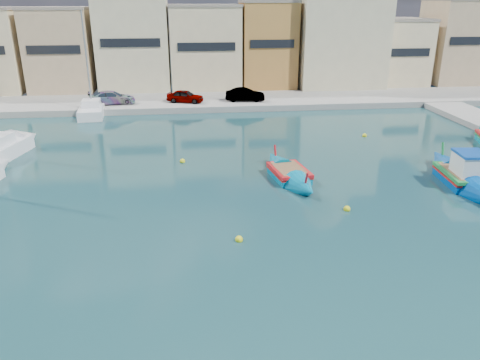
{
  "coord_description": "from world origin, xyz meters",
  "views": [
    {
      "loc": [
        -8.16,
        -16.96,
        10.32
      ],
      "look_at": [
        -5.51,
        6.0,
        1.4
      ],
      "focal_mm": 35.0,
      "sensor_mm": 36.0,
      "label": 1
    }
  ],
  "objects_px": {
    "yacht_north": "(94,108)",
    "yacht_midnorth": "(12,145)",
    "church_block": "(337,17)",
    "luzzu_blue_cabin": "(463,178)",
    "luzzu_green": "(289,175)"
  },
  "relations": [
    {
      "from": "luzzu_blue_cabin",
      "to": "yacht_north",
      "type": "height_order",
      "value": "yacht_north"
    },
    {
      "from": "church_block",
      "to": "luzzu_blue_cabin",
      "type": "xyz_separation_m",
      "value": [
        -1.89,
        -32.54,
        -8.01
      ]
    },
    {
      "from": "luzzu_blue_cabin",
      "to": "luzzu_green",
      "type": "height_order",
      "value": "luzzu_blue_cabin"
    },
    {
      "from": "church_block",
      "to": "luzzu_green",
      "type": "xyz_separation_m",
      "value": [
        -12.05,
        -30.48,
        -8.16
      ]
    },
    {
      "from": "church_block",
      "to": "yacht_north",
      "type": "xyz_separation_m",
      "value": [
        -27.28,
        -10.16,
        -8.0
      ]
    },
    {
      "from": "luzzu_blue_cabin",
      "to": "church_block",
      "type": "bearing_deg",
      "value": 86.68
    },
    {
      "from": "luzzu_green",
      "to": "yacht_midnorth",
      "type": "bearing_deg",
      "value": 157.37
    },
    {
      "from": "yacht_midnorth",
      "to": "church_block",
      "type": "bearing_deg",
      "value": 36.11
    },
    {
      "from": "luzzu_blue_cabin",
      "to": "yacht_midnorth",
      "type": "relative_size",
      "value": 0.83
    },
    {
      "from": "church_block",
      "to": "yacht_north",
      "type": "bearing_deg",
      "value": -159.58
    },
    {
      "from": "yacht_north",
      "to": "yacht_midnorth",
      "type": "distance_m",
      "value": 12.97
    },
    {
      "from": "church_block",
      "to": "yacht_midnorth",
      "type": "relative_size",
      "value": 1.71
    },
    {
      "from": "yacht_north",
      "to": "luzzu_green",
      "type": "bearing_deg",
      "value": -53.16
    },
    {
      "from": "luzzu_green",
      "to": "yacht_north",
      "type": "bearing_deg",
      "value": 126.84
    },
    {
      "from": "church_block",
      "to": "yacht_midnorth",
      "type": "bearing_deg",
      "value": -143.89
    }
  ]
}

